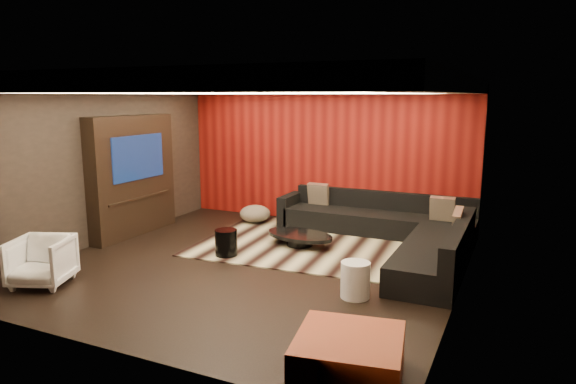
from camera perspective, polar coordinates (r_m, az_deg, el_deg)
The scene contains 26 objects.
floor at distance 7.99m, azimuth -3.81°, elevation -8.05°, with size 6.00×6.00×0.02m, color black.
ceiling at distance 7.57m, azimuth -4.08°, elevation 12.61°, with size 6.00×6.00×0.02m, color silver.
wall_back at distance 10.37m, azimuth 4.14°, elevation 4.28°, with size 6.00×0.02×2.80m, color black.
wall_left at distance 9.47m, azimuth -20.13°, elevation 3.04°, with size 0.02×6.00×2.80m, color black.
wall_right at distance 6.75m, azimuth 19.05°, elevation 0.26°, with size 0.02×6.00×2.80m, color black.
red_feature_wall at distance 10.33m, azimuth 4.06°, elevation 4.25°, with size 5.98×0.05×2.78m, color #6B0C0A.
soffit_back at distance 10.01m, azimuth 3.59°, elevation 11.45°, with size 6.00×0.60×0.22m, color silver.
soffit_front at distance 5.37m, azimuth -18.48°, elevation 11.61°, with size 6.00×0.60×0.22m, color silver.
soffit_left at distance 9.18m, azimuth -19.25°, elevation 10.96°, with size 0.60×4.80×0.22m, color silver.
soffit_right at distance 6.69m, azimuth 17.04°, elevation 11.40°, with size 0.60×4.80×0.22m, color silver.
cove_back at distance 9.70m, azimuth 2.84°, elevation 10.95°, with size 4.80×0.08×0.04m, color #FFD899.
cove_front at distance 5.62m, azimuth -16.01°, elevation 10.76°, with size 4.80×0.08×0.04m, color #FFD899.
cove_left at distance 8.95m, azimuth -17.63°, elevation 10.50°, with size 0.08×4.80×0.04m, color #FFD899.
cove_right at distance 6.75m, azimuth 14.10°, elevation 10.77°, with size 0.08×4.80×0.04m, color #FFD899.
tv_surround at distance 9.83m, azimuth -16.89°, elevation 1.73°, with size 0.30×2.00×2.20m, color black.
tv_screen at distance 9.68m, azimuth -16.30°, elevation 3.72°, with size 0.04×1.30×0.80m, color black.
tv_shelf at distance 9.79m, azimuth -16.07°, elevation -0.64°, with size 0.04×1.60×0.04m, color black.
rug at distance 8.98m, azimuth 3.47°, elevation -5.79°, with size 4.00×3.00×0.02m, color #BFB58C.
coffee_table at distance 8.84m, azimuth 1.31°, elevation -5.27°, with size 1.24×1.24×0.21m, color black.
drum_stool at distance 8.32m, azimuth -6.88°, elevation -5.60°, with size 0.36×0.36×0.42m, color black.
striped_pouf at distance 10.43m, azimuth -3.68°, elevation -2.41°, with size 0.63×0.63×0.34m, color beige.
white_side_table at distance 6.70m, azimuth 7.49°, elevation -9.66°, with size 0.38×0.38×0.47m, color white.
orange_ottoman at distance 4.92m, azimuth 6.77°, elevation -17.85°, with size 0.95×0.95×0.42m, color #A74615.
armchair at distance 7.79m, azimuth -25.72°, elevation -6.96°, with size 0.71×0.74×0.67m, color white.
sectional_sofa at distance 9.00m, azimuth 11.80°, elevation -4.29°, with size 3.65×3.50×0.75m.
throw_pillows at distance 9.21m, azimuth 12.32°, elevation -1.68°, with size 3.10×1.70×0.50m.
Camera 1 is at (3.66, -6.62, 2.55)m, focal length 32.00 mm.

